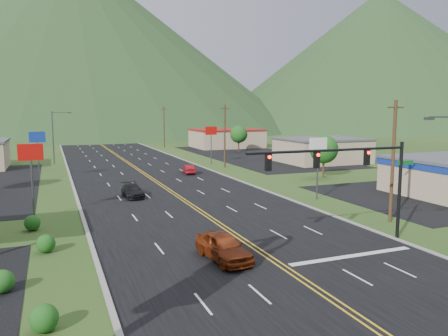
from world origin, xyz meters
name	(u,v)px	position (x,y,z in m)	size (l,w,h in m)	color
traffic_signal	(354,168)	(6.48, 14.00, 5.33)	(13.10, 0.43, 7.00)	black
streetlight_west	(55,134)	(-11.68, 70.00, 5.18)	(3.28, 0.25, 9.00)	#59595E
building_east_mid	(322,150)	(32.00, 55.00, 2.16)	(14.40, 11.40, 4.30)	tan
building_east_far	(227,138)	(28.00, 90.00, 2.26)	(16.40, 12.40, 4.50)	tan
pole_sign_west_a	(31,160)	(-14.00, 30.00, 5.05)	(2.00, 0.18, 6.40)	#59595E
pole_sign_west_b	(37,142)	(-14.00, 52.00, 5.05)	(2.00, 0.18, 6.40)	#59595E
pole_sign_east_a	(318,151)	(13.00, 28.00, 5.05)	(2.00, 0.18, 6.40)	#59595E
pole_sign_east_b	(211,134)	(13.00, 60.00, 5.05)	(2.00, 0.18, 6.40)	#59595E
tree_east_a	(324,149)	(22.00, 40.00, 3.89)	(3.84, 3.84, 5.82)	#382314
tree_east_b	(239,134)	(26.00, 78.00, 3.89)	(3.84, 3.84, 5.82)	#382314
utility_pole_a	(393,160)	(13.50, 18.00, 5.13)	(1.60, 0.28, 10.00)	#382314
utility_pole_b	(225,136)	(13.50, 55.00, 5.13)	(1.60, 0.28, 10.00)	#382314
utility_pole_c	(164,127)	(13.50, 95.00, 5.13)	(1.60, 0.28, 10.00)	#382314
utility_pole_d	(135,122)	(13.50, 135.00, 5.13)	(1.60, 0.28, 10.00)	#382314
mountain_n	(73,41)	(0.00, 220.00, 42.50)	(220.00, 220.00, 85.00)	#213F1C
mountain_ne	(378,60)	(147.84, 176.19, 35.00)	(180.00, 180.00, 70.00)	#213F1C
car_red_near	(223,247)	(-2.83, 14.34, 0.84)	(1.98, 4.93, 1.68)	maroon
car_dark_mid	(133,191)	(-4.58, 36.10, 0.67)	(1.87, 4.60, 1.33)	black
car_red_far	(189,169)	(6.02, 50.27, 0.64)	(1.36, 3.90, 1.28)	maroon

